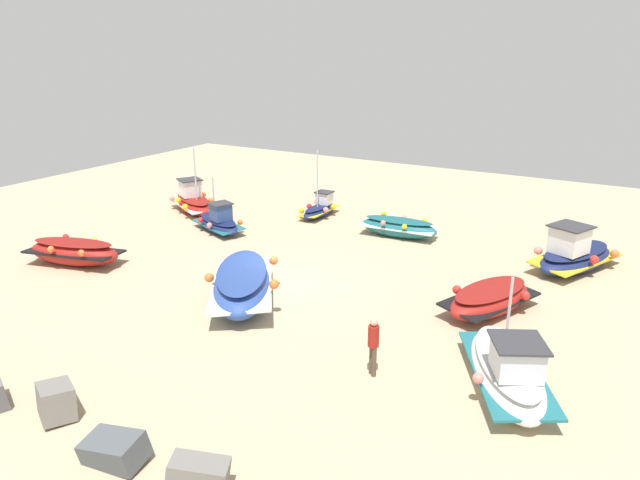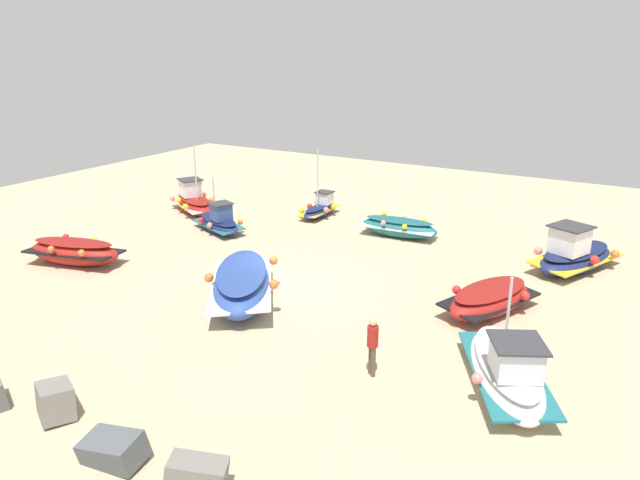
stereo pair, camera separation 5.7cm
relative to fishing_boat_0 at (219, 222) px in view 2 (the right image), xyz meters
name	(u,v)px [view 2 (the right image)]	position (x,y,z in m)	size (l,w,h in m)	color
ground_plane	(282,287)	(-6.69, 4.31, -0.50)	(50.74, 50.74, 0.00)	tan
fishing_boat_0	(219,222)	(0.00, 0.00, 0.00)	(3.63, 2.46, 2.78)	navy
fishing_boat_1	(399,227)	(-8.15, -3.80, 0.01)	(3.91, 1.85, 0.97)	#1E6670
fishing_boat_2	(242,284)	(-6.20, 6.18, 0.20)	(4.75, 5.52, 1.38)	#2D4C9E
fishing_boat_3	(575,255)	(-16.23, -3.36, 0.17)	(3.44, 4.86, 2.09)	navy
fishing_boat_4	(193,201)	(3.60, -2.13, 0.11)	(4.24, 3.22, 3.79)	maroon
fishing_boat_5	(74,251)	(2.36, 6.72, 0.09)	(4.47, 2.67, 1.17)	maroon
fishing_boat_6	(507,370)	(-15.99, 7.17, 0.10)	(3.74, 5.02, 3.16)	white
fishing_boat_7	(490,299)	(-14.29, 2.53, 0.02)	(2.98, 4.30, 1.04)	maroon
fishing_boat_8	(320,208)	(-2.98, -5.01, -0.06)	(1.60, 3.08, 3.72)	navy
person_walking	(373,343)	(-12.50, 8.36, 0.53)	(0.32, 0.32, 1.77)	brown
breakwater_rocks	(36,418)	(-6.61, 14.88, -0.08)	(20.51, 2.91, 1.30)	slate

